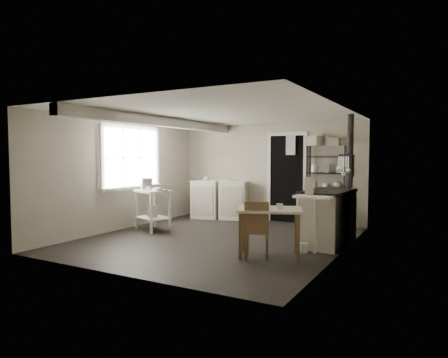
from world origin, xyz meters
The scene contains 31 objects.
floor centered at (0.00, 0.00, 0.00)m, with size 5.00×5.00×0.00m, color black.
ceiling centered at (0.00, 0.00, 2.30)m, with size 5.00×5.00×0.00m, color white.
wall_back centered at (0.00, 2.50, 1.15)m, with size 4.50×0.02×2.30m, color #BAB39E.
wall_front centered at (0.00, -2.50, 1.15)m, with size 4.50×0.02×2.30m, color #BAB39E.
wall_left centered at (-2.25, 0.00, 1.15)m, with size 0.02×5.00×2.30m, color #BAB39E.
wall_right centered at (2.25, 0.00, 1.15)m, with size 0.02×5.00×2.30m, color #BAB39E.
window centered at (-2.22, 0.20, 1.50)m, with size 0.12×1.76×1.28m, color white, non-canonical shape.
doorway centered at (0.45, 2.47, 1.00)m, with size 0.96×0.10×2.08m, color white, non-canonical shape.
ceiling_beam centered at (-1.20, 0.00, 2.20)m, with size 0.18×5.00×0.18m, color white, non-canonical shape.
wallpaper_panel centered at (2.24, 0.00, 1.15)m, with size 0.01×5.00×2.30m, color beige, non-canonical shape.
utensil_rail centered at (2.19, 0.60, 1.55)m, with size 0.06×1.20×0.44m, color silver, non-canonical shape.
prep_table centered at (-1.59, 0.14, 0.40)m, with size 0.73×0.52×0.84m, color white, non-canonical shape.
stockpot centered at (-1.76, 0.14, 0.94)m, with size 0.26×0.26×0.28m, color silver.
saucepan centered at (-1.37, 0.05, 0.85)m, with size 0.17×0.17×0.09m, color silver.
bucket centered at (-1.58, 0.12, 0.39)m, with size 0.22×0.22×0.24m, color silver.
base_cabinets centered at (-1.17, 2.18, 0.46)m, with size 1.41×0.61×0.93m, color silver, non-canonical shape.
mixing_bowl centered at (-1.03, 2.16, 0.95)m, with size 0.28×0.28×0.07m, color white.
counter_cup centered at (-1.49, 2.05, 0.96)m, with size 0.11×0.11×0.09m, color white.
shelf_rack centered at (1.42, 2.31, 0.95)m, with size 0.83×0.32×1.76m, color black, non-canonical shape.
shelf_jar centered at (1.14, 2.30, 1.37)m, with size 0.09×0.09×0.20m, color white.
storage_box_a centered at (1.15, 2.26, 2.01)m, with size 0.31×0.27×0.21m, color beige.
storage_box_b centered at (1.55, 2.31, 1.99)m, with size 0.26×0.24×0.17m, color beige.
stove centered at (1.91, 0.53, 0.44)m, with size 0.67×1.21×0.95m, color silver, non-canonical shape.
stovepipe centered at (2.17, 1.02, 1.59)m, with size 0.11×0.11×1.37m, color black, non-canonical shape.
side_ledge centered at (1.87, -0.15, 0.43)m, with size 0.60×0.32×0.92m, color white, non-canonical shape.
oats_box centered at (1.78, -0.11, 1.01)m, with size 0.11×0.19×0.28m, color beige.
work_table centered at (1.33, -0.66, 0.38)m, with size 0.97×0.68×0.74m, color beige, non-canonical shape.
table_cup centered at (1.53, -0.75, 0.81)m, with size 0.10×0.10×0.09m, color white.
chair centered at (1.20, -0.83, 0.48)m, with size 0.36×0.38×0.87m, color brown, non-canonical shape.
flour_sack centered at (1.38, 1.97, 0.24)m, with size 0.43×0.37×0.52m, color beige.
floor_crock centered at (1.73, -0.19, 0.07)m, with size 0.12×0.12×0.15m, color white.
Camera 1 is at (3.66, -6.28, 1.55)m, focal length 32.00 mm.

